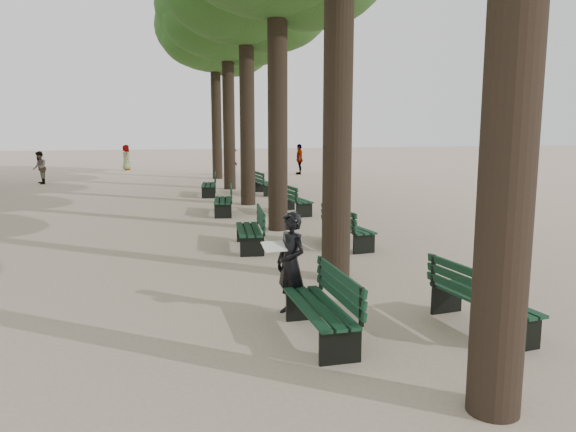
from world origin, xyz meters
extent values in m
plane|color=#C1A992|center=(0.00, 0.00, 0.00)|extent=(120.00, 120.00, 0.00)
cylinder|color=#33261C|center=(1.50, -2.00, 3.75)|extent=(0.52, 0.52, 7.50)
cylinder|color=#33261C|center=(1.50, 3.00, 3.75)|extent=(0.52, 0.52, 7.50)
cylinder|color=#33261C|center=(1.50, 8.00, 3.75)|extent=(0.52, 0.52, 7.50)
cylinder|color=#33261C|center=(1.50, 13.00, 3.75)|extent=(0.52, 0.52, 7.50)
cylinder|color=#33261C|center=(1.50, 18.00, 3.75)|extent=(0.52, 0.52, 7.50)
ellipsoid|color=#23511B|center=(1.50, 18.00, 7.70)|extent=(6.00, 6.00, 4.50)
cylinder|color=#33261C|center=(1.50, 23.00, 3.75)|extent=(0.52, 0.52, 7.50)
ellipsoid|color=#23511B|center=(1.50, 23.00, 7.70)|extent=(6.00, 6.00, 4.50)
cube|color=black|center=(0.35, 0.19, 0.23)|extent=(0.56, 1.81, 0.45)
cube|color=black|center=(0.35, 0.19, 0.45)|extent=(0.58, 1.81, 0.04)
cube|color=black|center=(0.63, 0.19, 0.72)|extent=(0.08, 1.80, 0.40)
cube|color=black|center=(0.35, 5.84, 0.23)|extent=(0.69, 1.84, 0.45)
cube|color=black|center=(0.35, 5.84, 0.45)|extent=(0.71, 1.84, 0.04)
cube|color=black|center=(0.63, 5.81, 0.72)|extent=(0.21, 1.80, 0.40)
cube|color=black|center=(0.35, 10.96, 0.23)|extent=(0.74, 1.85, 0.45)
cube|color=black|center=(0.35, 10.96, 0.45)|extent=(0.76, 1.85, 0.04)
cube|color=black|center=(0.63, 10.93, 0.72)|extent=(0.26, 1.79, 0.40)
cube|color=black|center=(0.35, 15.77, 0.23)|extent=(0.72, 1.85, 0.45)
cube|color=black|center=(0.35, 15.77, 0.45)|extent=(0.74, 1.85, 0.04)
cube|color=black|center=(0.63, 15.74, 0.72)|extent=(0.25, 1.79, 0.40)
cube|color=black|center=(2.65, 0.02, 0.23)|extent=(0.75, 1.85, 0.45)
cube|color=black|center=(2.65, 0.02, 0.45)|extent=(0.77, 1.86, 0.04)
cube|color=black|center=(2.37, -0.02, 0.72)|extent=(0.27, 1.79, 0.40)
cube|color=black|center=(2.65, 5.56, 0.23)|extent=(0.75, 1.85, 0.45)
cube|color=black|center=(2.65, 5.56, 0.45)|extent=(0.77, 1.86, 0.04)
cube|color=black|center=(2.37, 5.52, 0.72)|extent=(0.28, 1.79, 0.40)
cube|color=black|center=(2.65, 10.60, 0.23)|extent=(0.71, 1.85, 0.45)
cube|color=black|center=(2.65, 10.60, 0.45)|extent=(0.73, 1.85, 0.04)
cube|color=black|center=(2.37, 10.57, 0.72)|extent=(0.24, 1.79, 0.40)
cube|color=black|center=(2.65, 15.79, 0.23)|extent=(0.66, 1.84, 0.45)
cube|color=black|center=(2.65, 15.79, 0.45)|extent=(0.68, 1.84, 0.04)
cube|color=black|center=(2.37, 15.76, 0.72)|extent=(0.19, 1.80, 0.40)
imported|color=black|center=(0.23, 1.25, 0.77)|extent=(0.53, 0.69, 1.55)
cube|color=white|center=(-0.02, 1.25, 1.05)|extent=(0.37, 0.29, 0.12)
imported|color=#262628|center=(6.33, 24.48, 0.86)|extent=(0.59, 1.06, 1.72)
imported|color=#262628|center=(2.51, 24.70, 0.78)|extent=(0.82, 1.02, 1.57)
imported|color=#262628|center=(-7.04, 22.10, 0.78)|extent=(0.51, 0.82, 1.56)
imported|color=#262628|center=(-3.43, 29.85, 0.79)|extent=(0.49, 0.82, 1.57)
camera|label=1|loc=(-1.65, -6.56, 2.80)|focal=35.00mm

